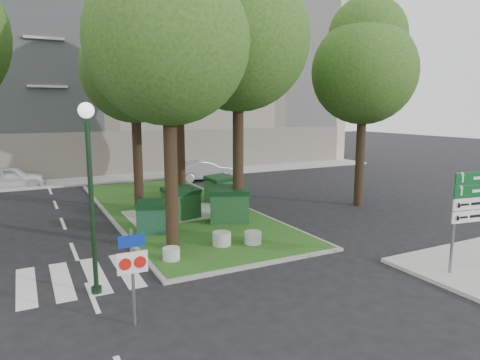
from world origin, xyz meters
TOP-DOWN VIEW (x-y plane):
  - ground at (0.00, 0.00)m, footprint 120.00×120.00m
  - median_island at (0.50, 8.00)m, footprint 6.00×16.00m
  - median_kerb at (0.50, 8.00)m, footprint 6.30×16.30m
  - building_sidewalk at (0.00, 18.50)m, footprint 42.00×3.00m
  - zebra_crossing at (-3.75, 1.50)m, footprint 5.00×3.00m
  - apartment_building at (0.00, 26.00)m, footprint 41.00×12.00m
  - tree_median_near_left at (-1.41, 2.56)m, footprint 5.20×5.20m
  - tree_median_near_right at (2.09, 4.56)m, footprint 5.60×5.60m
  - tree_median_mid at (-0.91, 9.06)m, footprint 4.80×4.80m
  - tree_median_far at (2.29, 12.06)m, footprint 5.80×5.80m
  - tree_street_right at (9.09, 5.06)m, footprint 5.00×5.00m
  - dumpster_a at (-1.50, 4.68)m, footprint 1.55×1.33m
  - dumpster_b at (0.10, 6.17)m, footprint 1.69×1.38m
  - dumpster_c at (1.70, 4.75)m, footprint 1.95×1.69m
  - dumpster_d at (3.00, 8.39)m, footprint 1.71×1.44m
  - bollard_left at (-1.91, 1.42)m, footprint 0.54×0.54m
  - bollard_right at (1.14, 1.67)m, footprint 0.60×0.60m
  - bollard_mid at (0.09, 2.01)m, footprint 0.64×0.64m
  - litter_bin at (3.20, 10.06)m, footprint 0.36×0.36m
  - street_lamp at (-4.35, 0.20)m, footprint 0.39×0.39m
  - traffic_sign_pole at (-3.87, -1.93)m, footprint 0.67×0.07m
  - directional_sign at (5.48, -3.37)m, footprint 1.44×0.27m
  - car_white at (-6.51, 18.25)m, footprint 4.00×1.93m
  - car_silver at (5.05, 15.50)m, footprint 4.13×1.67m

SIDE VIEW (x-z plane):
  - ground at x=0.00m, z-range 0.00..0.00m
  - zebra_crossing at x=-3.75m, z-range 0.00..0.01m
  - median_kerb at x=0.50m, z-range 0.00..0.10m
  - median_island at x=0.50m, z-range 0.00..0.12m
  - building_sidewalk at x=0.00m, z-range 0.00..0.12m
  - bollard_left at x=-1.91m, z-range 0.12..0.50m
  - bollard_right at x=1.14m, z-range 0.12..0.55m
  - bollard_mid at x=0.09m, z-range 0.12..0.58m
  - litter_bin at x=3.20m, z-range 0.12..0.75m
  - car_white at x=-6.51m, z-range 0.00..1.32m
  - car_silver at x=5.05m, z-range 0.00..1.33m
  - dumpster_a at x=-1.50m, z-range 0.10..1.31m
  - dumpster_d at x=3.00m, z-range 0.09..1.45m
  - dumpster_b at x=0.10m, z-range 0.09..1.46m
  - dumpster_c at x=1.70m, z-range 0.09..1.60m
  - traffic_sign_pole at x=-3.87m, z-range 0.31..2.54m
  - directional_sign at x=5.48m, z-range 0.60..3.50m
  - street_lamp at x=-4.35m, z-range 0.64..5.57m
  - tree_median_mid at x=-0.91m, z-range 1.98..11.97m
  - tree_street_right at x=9.09m, z-range 1.95..12.02m
  - tree_median_near_left at x=-1.41m, z-range 2.05..12.58m
  - tree_median_near_right at x=2.09m, z-range 2.26..13.72m
  - apartment_building at x=0.00m, z-range 0.00..16.00m
  - tree_median_far at x=2.29m, z-range 2.36..14.28m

